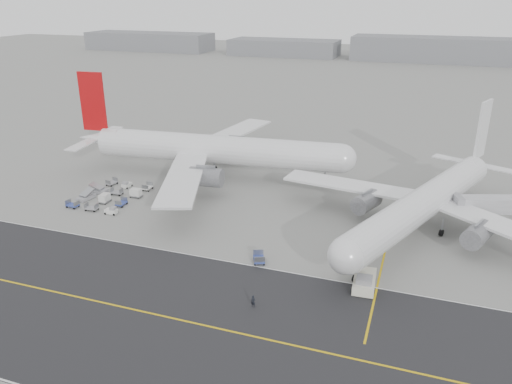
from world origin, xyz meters
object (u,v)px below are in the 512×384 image
(airliner_a, at_px, (210,149))
(ground_crew_a, at_px, (253,301))
(airliner_b, at_px, (426,202))
(jet_bridge, at_px, (501,206))
(pushback_tug, at_px, (364,281))

(airliner_a, xyz_separation_m, ground_crew_a, (25.91, -44.56, -5.56))
(ground_crew_a, bearing_deg, airliner_b, 66.84)
(airliner_a, distance_m, jet_bridge, 59.29)
(pushback_tug, relative_size, jet_bridge, 0.49)
(pushback_tug, relative_size, ground_crew_a, 4.71)
(airliner_a, height_order, airliner_b, airliner_a)
(pushback_tug, xyz_separation_m, jet_bridge, (19.51, 26.53, 3.39))
(pushback_tug, height_order, jet_bridge, jet_bridge)
(airliner_a, distance_m, pushback_tug, 52.70)
(ground_crew_a, bearing_deg, airliner_a, 130.18)
(jet_bridge, distance_m, ground_crew_a, 48.96)
(pushback_tug, distance_m, jet_bridge, 33.11)
(airliner_a, height_order, ground_crew_a, airliner_a)
(jet_bridge, xyz_separation_m, ground_crew_a, (-32.75, -36.23, -3.48))
(airliner_a, xyz_separation_m, airliner_b, (46.25, -13.43, -0.87))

